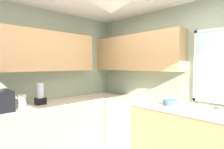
{
  "coord_description": "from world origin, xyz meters",
  "views": [
    {
      "loc": [
        1.37,
        -1.32,
        1.55
      ],
      "look_at": [
        -0.55,
        0.55,
        1.41
      ],
      "focal_mm": 28.78,
      "sensor_mm": 36.0,
      "label": 1
    }
  ],
  "objects_px": {
    "dishwasher": "(127,122)",
    "blender_appliance": "(40,95)",
    "kettle": "(22,101)",
    "bowl": "(171,103)"
  },
  "relations": [
    {
      "from": "blender_appliance",
      "to": "bowl",
      "type": "bearing_deg",
      "value": 43.65
    },
    {
      "from": "kettle",
      "to": "blender_appliance",
      "type": "xyz_separation_m",
      "value": [
        -0.02,
        0.29,
        0.06
      ]
    },
    {
      "from": "dishwasher",
      "to": "kettle",
      "type": "relative_size",
      "value": 4.23
    },
    {
      "from": "kettle",
      "to": "bowl",
      "type": "relative_size",
      "value": 0.86
    },
    {
      "from": "dishwasher",
      "to": "kettle",
      "type": "xyz_separation_m",
      "value": [
        -0.64,
        -1.75,
        0.57
      ]
    },
    {
      "from": "dishwasher",
      "to": "blender_appliance",
      "type": "relative_size",
      "value": 2.38
    },
    {
      "from": "dishwasher",
      "to": "bowl",
      "type": "bearing_deg",
      "value": 1.92
    },
    {
      "from": "bowl",
      "to": "blender_appliance",
      "type": "xyz_separation_m",
      "value": [
        -1.56,
        -1.49,
        0.12
      ]
    },
    {
      "from": "dishwasher",
      "to": "blender_appliance",
      "type": "distance_m",
      "value": 1.72
    },
    {
      "from": "dishwasher",
      "to": "kettle",
      "type": "distance_m",
      "value": 1.95
    }
  ]
}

